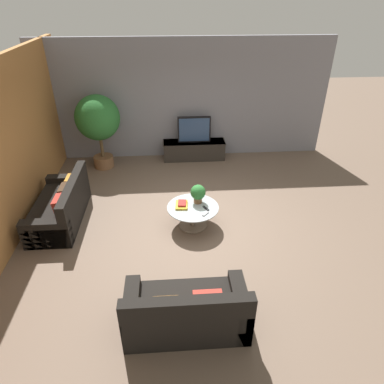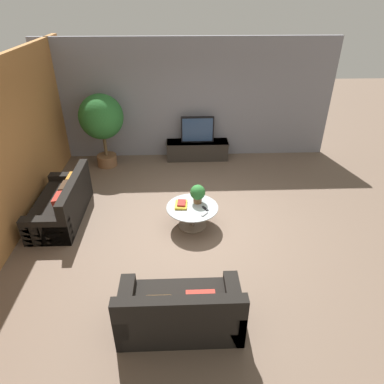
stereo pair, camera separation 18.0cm
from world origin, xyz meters
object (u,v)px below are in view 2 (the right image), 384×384
couch_by_wall (62,205)px  coffee_table (192,213)px  television (197,130)px  potted_palm_tall (101,119)px  media_console (197,150)px  potted_plant_tabletop (198,193)px  couch_near_entry (180,312)px

couch_by_wall → coffee_table: bearing=81.3°
television → couch_by_wall: 3.88m
coffee_table → potted_palm_tall: potted_palm_tall is taller
media_console → coffee_table: 3.04m
media_console → coffee_table: media_console is taller
coffee_table → potted_plant_tabletop: bearing=55.4°
television → media_console: bearing=90.0°
television → couch_near_entry: (-0.51, -5.31, -0.53)m
media_console → television: 0.56m
coffee_table → potted_palm_tall: size_ratio=0.53×
television → couch_by_wall: (-2.81, -2.63, -0.53)m
potted_palm_tall → potted_plant_tabletop: potted_palm_tall is taller
couch_near_entry → potted_palm_tall: potted_palm_tall is taller
couch_by_wall → potted_palm_tall: bearing=168.6°
potted_plant_tabletop → couch_near_entry: bearing=-98.4°
television → potted_plant_tabletop: 2.88m
television → potted_plant_tabletop: (-0.15, -2.87, -0.18)m
coffee_table → couch_near_entry: bearing=-96.3°
television → couch_near_entry: size_ratio=0.52×
television → couch_by_wall: bearing=-136.8°
television → potted_plant_tabletop: bearing=-92.9°
couch_near_entry → potted_palm_tall: 5.40m
couch_near_entry → potted_plant_tabletop: size_ratio=4.43×
television → couch_near_entry: television is taller
potted_plant_tabletop → coffee_table: bearing=-124.6°
coffee_table → potted_plant_tabletop: potted_plant_tabletop is taller
media_console → couch_by_wall: bearing=-136.8°
couch_by_wall → potted_palm_tall: (0.46, 2.31, 0.95)m
coffee_table → couch_near_entry: couch_near_entry is taller
media_console → couch_by_wall: couch_by_wall is taller
couch_near_entry → potted_palm_tall: (-1.83, 4.99, 0.95)m
coffee_table → couch_by_wall: size_ratio=0.53×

